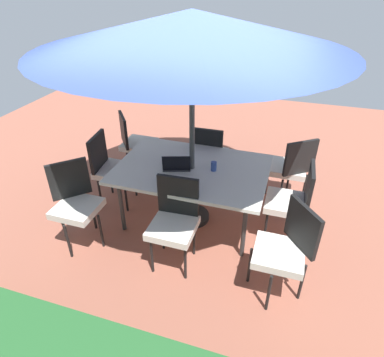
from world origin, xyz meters
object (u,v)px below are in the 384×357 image
chair_east (111,166)px  laptop (177,165)px  chair_northwest (285,247)px  chair_south (209,153)px  patio_umbrella (192,31)px  chair_west (292,199)px  chair_north (174,220)px  cup (214,166)px  chair_northeast (75,201)px  chair_southeast (135,141)px  chair_southwest (291,166)px  dining_table (192,171)px

chair_east → laptop: chair_east is taller
chair_northwest → chair_south: 1.96m
patio_umbrella → laptop: size_ratio=8.11×
chair_west → chair_north: 1.36m
patio_umbrella → chair_northwest: (-1.17, 0.80, -1.70)m
chair_east → cup: (-1.39, 0.02, 0.26)m
chair_northeast → chair_southeast: bearing=46.1°
cup → chair_southeast: bearing=-29.4°
chair_northeast → chair_northwest: bearing=-45.9°
patio_umbrella → laptop: patio_umbrella is taller
chair_southwest → laptop: (1.28, 0.84, 0.25)m
patio_umbrella → chair_southeast: (1.15, -0.81, -1.70)m
chair_north → chair_northwest: bearing=-6.5°
patio_umbrella → chair_northeast: patio_umbrella is taller
chair_southwest → chair_south: (1.12, -0.02, 0.00)m
chair_south → cup: (-0.26, 0.76, 0.26)m
chair_northwest → chair_northeast: same height
chair_northeast → chair_east: same height
patio_umbrella → chair_south: patio_umbrella is taller
chair_southwest → chair_east: size_ratio=1.00×
dining_table → chair_south: size_ratio=1.80×
cup → chair_southwest: bearing=-139.4°
chair_east → cup: bearing=-97.6°
dining_table → chair_northwest: size_ratio=1.80×
chair_northeast → laptop: size_ratio=2.57×
chair_northeast → laptop: (-0.96, -0.68, 0.25)m
chair_south → chair_west: size_ratio=1.00×
dining_table → chair_north: (-0.04, 0.73, -0.15)m
chair_east → chair_southeast: same height
chair_south → chair_southeast: bearing=-2.8°
chair_north → laptop: (0.20, -0.65, 0.25)m
chair_southwest → chair_south: same height
chair_southwest → laptop: bearing=-3.4°
chair_northeast → chair_west: same height
dining_table → chair_south: bearing=-90.1°
chair_east → cup: 1.41m
chair_northeast → cup: size_ratio=8.93×
chair_northeast → chair_southeast: size_ratio=1.00×
laptop → patio_umbrella: bearing=-171.6°
chair_east → chair_west: (-2.31, 0.03, 0.00)m
chair_south → laptop: chair_south is taller
chair_west → chair_south: bearing=-124.5°
chair_east → chair_west: bearing=-97.5°
chair_northwest → chair_south: same height
patio_umbrella → chair_south: 1.87m
cup → chair_east: bearing=-0.9°
chair_east → dining_table: bearing=-98.7°
chair_southeast → laptop: bearing=-169.1°
chair_southeast → chair_north: size_ratio=1.00×
chair_east → chair_north: size_ratio=1.00×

